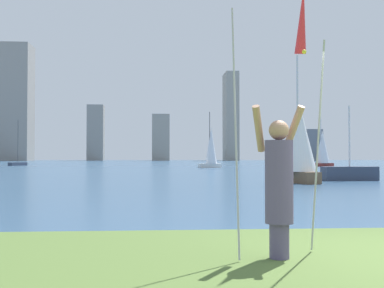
# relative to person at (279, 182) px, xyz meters

# --- Properties ---
(ground) EXTENTS (120.00, 138.00, 0.12)m
(ground) POSITION_rel_person_xyz_m (1.55, 51.03, -0.98)
(ground) COLOR #4C662D
(person) EXTENTS (0.69, 0.51, 1.87)m
(person) POSITION_rel_person_xyz_m (0.00, 0.00, 0.00)
(person) COLOR #594C72
(person) RESTS_ON ground
(kite_flag_right) EXTENTS (0.16, 1.06, 3.57)m
(kite_flag_right) POSITION_rel_person_xyz_m (0.52, 0.67, 2.10)
(kite_flag_right) COLOR #B2B2B7
(kite_flag_right) RESTS_ON ground
(sailboat_1) EXTENTS (1.73, 2.67, 5.61)m
(sailboat_1) POSITION_rel_person_xyz_m (-18.61, 53.85, -0.59)
(sailboat_1) COLOR #333D51
(sailboat_1) RESTS_ON ground
(sailboat_2) EXTENTS (3.26, 2.30, 5.55)m
(sailboat_2) POSITION_rel_person_xyz_m (17.28, 47.71, 1.09)
(sailboat_2) COLOR maroon
(sailboat_2) RESTS_ON ground
(sailboat_3) EXTENTS (1.75, 3.07, 5.88)m
(sailboat_3) POSITION_rel_person_xyz_m (4.97, 15.63, 0.88)
(sailboat_3) COLOR brown
(sailboat_3) RESTS_ON ground
(sailboat_4) EXTENTS (2.39, 1.39, 5.63)m
(sailboat_4) POSITION_rel_person_xyz_m (3.81, 41.94, 1.04)
(sailboat_4) COLOR white
(sailboat_4) RESTS_ON ground
(sailboat_8) EXTENTS (2.77, 0.94, 3.74)m
(sailboat_8) POSITION_rel_person_xyz_m (8.03, 17.41, -0.55)
(sailboat_8) COLOR #333D51
(sailboat_8) RESTS_ON ground
(skyline_tower_0) EXTENTS (6.97, 6.68, 27.04)m
(skyline_tower_0) POSITION_rel_person_xyz_m (-34.55, 107.42, 12.60)
(skyline_tower_0) COLOR gray
(skyline_tower_0) RESTS_ON ground
(skyline_tower_1) EXTENTS (3.94, 3.73, 13.51)m
(skyline_tower_1) POSITION_rel_person_xyz_m (-16.73, 111.84, 5.83)
(skyline_tower_1) COLOR gray
(skyline_tower_1) RESTS_ON ground
(skyline_tower_2) EXTENTS (4.19, 3.27, 11.18)m
(skyline_tower_2) POSITION_rel_person_xyz_m (-0.91, 109.57, 4.67)
(skyline_tower_2) COLOR gray
(skyline_tower_2) RESTS_ON ground
(skyline_tower_3) EXTENTS (3.08, 7.34, 21.37)m
(skyline_tower_3) POSITION_rel_person_xyz_m (16.18, 109.70, 9.76)
(skyline_tower_3) COLOR gray
(skyline_tower_3) RESTS_ON ground
(skyline_tower_4) EXTENTS (3.69, 7.58, 7.50)m
(skyline_tower_4) POSITION_rel_person_xyz_m (35.72, 108.65, 2.83)
(skyline_tower_4) COLOR slate
(skyline_tower_4) RESTS_ON ground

